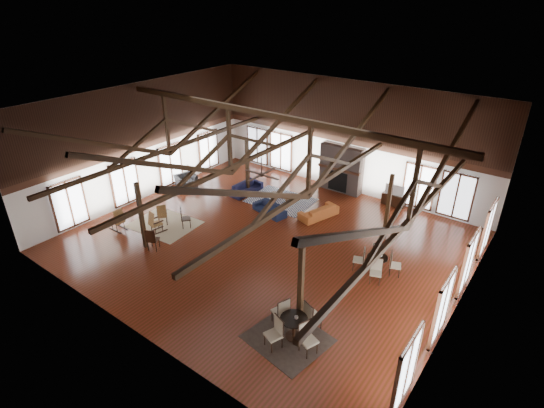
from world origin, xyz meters
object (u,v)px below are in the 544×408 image
Objects in this scene: coffee_table at (281,196)px; tv_console at (394,200)px; sofa_navy_left at (246,188)px; armchair at (186,181)px; cafe_table_far at (377,262)px; cafe_table_near at (294,324)px; sofa_navy_front at (270,209)px; sofa_orange at (319,211)px.

coffee_table is 1.02× the size of tv_console.
tv_console reaches higher than sofa_navy_left.
armchair is 0.58× the size of cafe_table_far.
sofa_navy_left is 0.95× the size of cafe_table_near.
coffee_table is 5.84m from tv_console.
tv_console is (-1.73, 5.98, -0.19)m from cafe_table_far.
sofa_navy_front is at bearing -113.14° from sofa_navy_left.
sofa_navy_front is 5.71m from armchair.
armchair is at bearing -62.66° from sofa_orange.
sofa_orange is 1.68× the size of coffee_table.
sofa_navy_front is 0.90× the size of sofa_orange.
tv_console is at bearing 161.63° from sofa_orange.
coffee_table is (-0.27, 1.36, 0.10)m from sofa_navy_front.
sofa_navy_front is 2.72m from sofa_navy_left.
sofa_navy_front is at bearing -134.96° from tv_console.
cafe_table_far reaches higher than coffee_table.
armchair is 0.52× the size of cafe_table_near.
sofa_navy_left is at bearing 137.58° from cafe_table_near.
tv_console is (2.45, 3.44, -0.00)m from sofa_orange.
armchair is 12.86m from cafe_table_near.
sofa_navy_front is 0.97× the size of cafe_table_far.
tv_console is (4.86, 3.24, -0.07)m from coffee_table.
armchair is at bearing 152.17° from cafe_table_near.
coffee_table is at bearing -146.35° from tv_console.
cafe_table_far is at bearing -0.02° from sofa_navy_front.
cafe_table_far is at bearing 82.37° from cafe_table_near.
coffee_table is at bearing 113.53° from sofa_navy_front.
cafe_table_near reaches higher than tv_console.
cafe_table_far is at bearing 75.76° from sofa_orange.
sofa_navy_front is 6.50m from tv_console.
tv_console is (7.05, 3.43, 0.01)m from sofa_navy_left.
cafe_table_far is at bearing -103.94° from sofa_navy_left.
cafe_table_near is 4.92m from cafe_table_far.
sofa_navy_left is 2.20m from coffee_table.
sofa_orange is 1.08× the size of cafe_table_far.
cafe_table_near is at bearing -84.33° from tv_console.
cafe_table_near is at bearing -98.18° from armchair.
tv_console is (4.59, 4.60, 0.03)m from sofa_navy_front.
coffee_table is 7.14m from cafe_table_far.
sofa_navy_front is 1.54× the size of tv_console.
cafe_table_far is at bearing -73.86° from tv_console.
coffee_table is at bearing -77.65° from sofa_orange.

